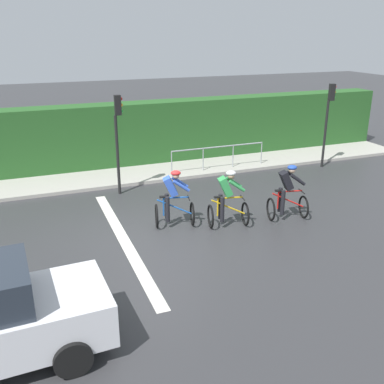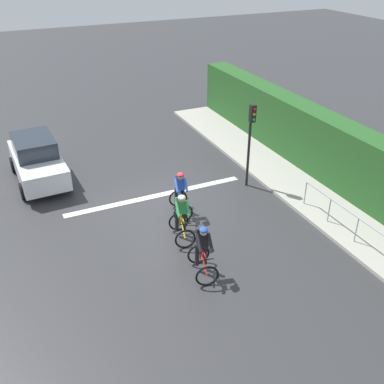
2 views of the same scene
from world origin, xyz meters
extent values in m
plane|color=#333335|center=(0.00, 0.00, 0.00)|extent=(80.00, 80.00, 0.00)
cube|color=#ADA89E|center=(-5.57, 2.00, 0.06)|extent=(2.80, 21.91, 0.12)
cube|color=gray|center=(-6.47, 2.00, 0.24)|extent=(0.44, 21.91, 0.48)
cube|color=#265623|center=(-6.77, 2.00, 1.28)|extent=(1.10, 21.91, 2.57)
cube|color=silver|center=(0.00, -0.72, 0.00)|extent=(7.00, 0.30, 0.01)
torus|color=black|center=(0.47, 4.63, 0.34)|extent=(0.68, 0.19, 0.68)
torus|color=black|center=(0.27, 3.63, 0.34)|extent=(0.68, 0.19, 0.68)
cylinder|color=red|center=(0.37, 4.13, 0.59)|extent=(0.24, 0.98, 0.51)
cylinder|color=red|center=(0.31, 3.83, 0.62)|extent=(0.04, 0.04, 0.55)
cylinder|color=red|center=(0.38, 4.18, 0.87)|extent=(0.18, 0.71, 0.04)
cube|color=black|center=(0.31, 3.83, 0.91)|extent=(0.14, 0.24, 0.04)
cylinder|color=black|center=(0.45, 4.53, 0.84)|extent=(0.42, 0.11, 0.03)
cube|color=black|center=(0.35, 4.03, 1.21)|extent=(0.38, 0.46, 0.57)
sphere|color=beige|center=(0.38, 4.18, 1.52)|extent=(0.20, 0.20, 0.20)
ellipsoid|color=#264CB2|center=(0.38, 4.18, 1.59)|extent=(0.29, 0.32, 0.14)
cylinder|color=black|center=(0.21, 3.96, 0.57)|extent=(0.12, 0.12, 0.74)
cylinder|color=black|center=(0.45, 3.91, 0.57)|extent=(0.12, 0.12, 0.74)
cylinder|color=black|center=(0.25, 4.34, 1.26)|extent=(0.18, 0.49, 0.37)
cylinder|color=black|center=(0.56, 4.28, 1.26)|extent=(0.18, 0.49, 0.37)
torus|color=black|center=(0.31, 2.76, 0.34)|extent=(0.68, 0.19, 0.68)
torus|color=black|center=(0.12, 1.76, 0.34)|extent=(0.68, 0.19, 0.68)
cylinder|color=gold|center=(0.22, 2.26, 0.59)|extent=(0.23, 0.98, 0.51)
cylinder|color=gold|center=(0.16, 1.96, 0.62)|extent=(0.04, 0.04, 0.55)
cylinder|color=gold|center=(0.22, 2.31, 0.87)|extent=(0.18, 0.71, 0.04)
cube|color=black|center=(0.16, 1.96, 0.91)|extent=(0.14, 0.24, 0.04)
cylinder|color=black|center=(0.29, 2.66, 0.84)|extent=(0.42, 0.11, 0.03)
cube|color=green|center=(0.20, 2.16, 1.21)|extent=(0.37, 0.46, 0.57)
sphere|color=tan|center=(0.22, 2.31, 1.52)|extent=(0.20, 0.20, 0.20)
ellipsoid|color=silver|center=(0.22, 2.31, 1.59)|extent=(0.29, 0.32, 0.14)
cylinder|color=black|center=(0.06, 2.09, 0.57)|extent=(0.12, 0.12, 0.74)
cylinder|color=black|center=(0.29, 2.04, 0.57)|extent=(0.12, 0.12, 0.74)
cylinder|color=green|center=(0.09, 2.47, 1.26)|extent=(0.18, 0.49, 0.37)
cylinder|color=green|center=(0.41, 2.41, 1.26)|extent=(0.18, 0.49, 0.37)
torus|color=black|center=(-0.24, 1.34, 0.34)|extent=(0.68, 0.21, 0.68)
torus|color=black|center=(-0.47, 0.35, 0.34)|extent=(0.68, 0.21, 0.68)
cylinder|color=#1E59B2|center=(-0.35, 0.85, 0.59)|extent=(0.27, 0.97, 0.51)
cylinder|color=#1E59B2|center=(-0.42, 0.55, 0.62)|extent=(0.04, 0.04, 0.55)
cylinder|color=#1E59B2|center=(-0.34, 0.90, 0.87)|extent=(0.20, 0.71, 0.04)
cube|color=black|center=(-0.42, 0.55, 0.91)|extent=(0.15, 0.24, 0.04)
cylinder|color=black|center=(-0.26, 1.25, 0.84)|extent=(0.42, 0.13, 0.03)
cube|color=#2D51B7|center=(-0.37, 0.75, 1.21)|extent=(0.39, 0.47, 0.57)
sphere|color=tan|center=(-0.34, 0.90, 1.52)|extent=(0.20, 0.20, 0.20)
ellipsoid|color=red|center=(-0.34, 0.90, 1.59)|extent=(0.30, 0.33, 0.14)
cylinder|color=black|center=(-0.51, 0.68, 0.57)|extent=(0.12, 0.12, 0.74)
cylinder|color=black|center=(-0.28, 0.62, 0.57)|extent=(0.12, 0.12, 0.74)
cylinder|color=#2D51B7|center=(-0.47, 1.06, 1.26)|extent=(0.20, 0.49, 0.37)
cylinder|color=#2D51B7|center=(-0.15, 0.99, 1.26)|extent=(0.20, 0.49, 0.37)
cube|color=silver|center=(3.80, -3.91, 0.70)|extent=(1.88, 4.17, 0.80)
cube|color=#262D38|center=(3.81, -4.16, 1.43)|extent=(1.59, 2.20, 0.66)
cylinder|color=black|center=(2.91, -2.68, 0.32)|extent=(0.25, 0.65, 0.64)
cylinder|color=black|center=(4.58, -2.61, 0.32)|extent=(0.25, 0.65, 0.64)
cylinder|color=black|center=(3.02, -5.22, 0.32)|extent=(0.25, 0.65, 0.64)
cylinder|color=black|center=(4.69, -5.15, 0.32)|extent=(0.25, 0.65, 0.64)
cube|color=#EAEACC|center=(3.20, -1.93, 0.80)|extent=(0.28, 0.09, 0.16)
cube|color=#EAEACC|center=(4.22, -1.88, 0.80)|extent=(0.28, 0.09, 0.16)
cylinder|color=black|center=(-3.57, -0.03, 1.35)|extent=(0.10, 0.10, 2.70)
cube|color=black|center=(-3.57, 0.07, 3.02)|extent=(0.21, 0.21, 0.64)
sphere|color=red|center=(-3.56, 0.18, 3.22)|extent=(0.11, 0.11, 0.11)
sphere|color=orange|center=(-3.56, 0.18, 3.02)|extent=(0.11, 0.11, 0.11)
sphere|color=green|center=(-3.56, 0.18, 2.82)|extent=(0.11, 0.11, 0.11)
cylinder|color=#999EA3|center=(-4.67, 4.18, 1.00)|extent=(0.07, 3.89, 0.05)
cylinder|color=#999EA3|center=(-4.66, 2.24, 0.50)|extent=(0.04, 0.04, 1.00)
cylinder|color=#999EA3|center=(-4.66, 3.53, 0.50)|extent=(0.04, 0.04, 1.00)
cylinder|color=#999EA3|center=(-4.67, 4.83, 0.50)|extent=(0.04, 0.04, 1.00)
camera|label=1|loc=(10.67, -2.92, 5.29)|focal=41.53mm
camera|label=2|loc=(4.88, 13.27, 8.55)|focal=41.84mm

